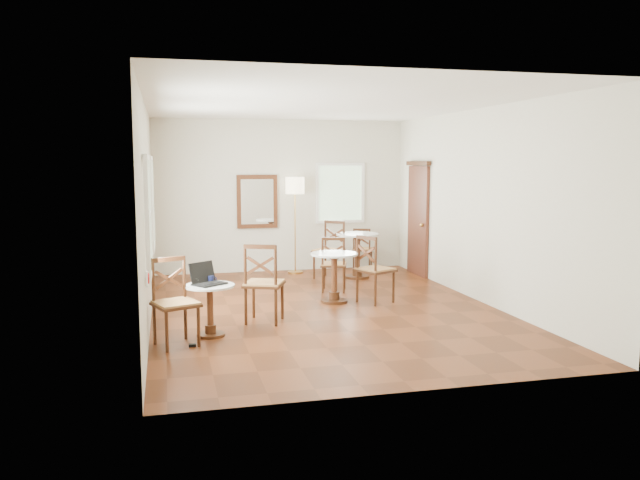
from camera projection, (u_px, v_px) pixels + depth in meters
The scene contains 17 objects.
ground at pixel (325, 309), 9.39m from camera, with size 7.00×7.00×0.00m, color #56250E.
room_shell at pixel (317, 181), 9.41m from camera, with size 5.02×7.02×3.01m.
cafe_table_near at pixel (210, 304), 7.89m from camera, with size 0.62×0.62×0.65m.
cafe_table_mid at pixel (334, 272), 9.80m from camera, with size 0.73×0.73×0.78m.
cafe_table_back at pixel (357, 250), 11.88m from camera, with size 0.80×0.80×0.84m.
chair_near_a at pixel (264, 283), 8.55m from camera, with size 0.66×0.66×1.09m.
chair_near_b at pixel (175, 302), 7.49m from camera, with size 0.62×0.62×1.04m.
chair_mid_a at pixel (334, 264), 10.64m from camera, with size 0.54×0.54×0.94m.
chair_mid_b at pixel (374, 269), 9.78m from camera, with size 0.65×0.65×1.05m.
chair_back_a at pixel (362, 249), 12.81m from camera, with size 0.52×0.52×0.85m.
chair_back_b at pixel (330, 250), 11.86m from camera, with size 0.70×0.70×1.08m.
floor_lamp at pixel (295, 192), 12.28m from camera, with size 0.37×0.37×1.89m.
laptop at pixel (206, 279), 7.89m from camera, with size 0.49×0.48×0.27m.
mouse at pixel (211, 284), 7.85m from camera, with size 0.09×0.06×0.04m, color black.
navy_mug at pixel (211, 279), 8.00m from camera, with size 0.11×0.07×0.09m.
water_glass at pixel (197, 281), 7.86m from camera, with size 0.05×0.05×0.09m, color white.
power_adapter at pixel (192, 345), 7.47m from camera, with size 0.09×0.05×0.03m, color black.
Camera 1 is at (-2.26, -8.91, 2.16)m, focal length 35.51 mm.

